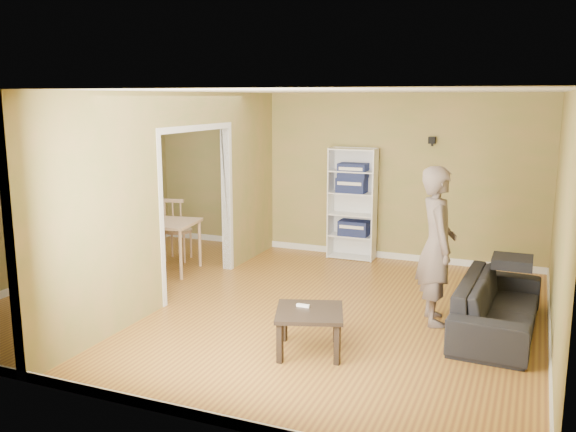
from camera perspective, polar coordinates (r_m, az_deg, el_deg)
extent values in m
plane|color=#A9792C|center=(7.66, -1.97, -8.26)|extent=(6.50, 6.50, 0.00)
plane|color=white|center=(7.23, -2.11, 11.58)|extent=(6.50, 6.50, 0.00)
plane|color=#A88650|center=(9.87, 4.59, 3.86)|extent=(6.50, 0.00, 6.50)
plane|color=#A88650|center=(5.02, -15.18, -3.59)|extent=(6.50, 0.00, 6.50)
plane|color=#A88650|center=(9.16, -20.92, 2.59)|extent=(0.00, 5.50, 5.50)
plane|color=#A88650|center=(6.70, 24.18, -0.54)|extent=(0.00, 5.50, 5.50)
cube|color=black|center=(9.41, 13.32, 6.91)|extent=(0.10, 0.10, 0.10)
imported|color=black|center=(7.10, 19.09, -7.20)|extent=(2.05, 0.95, 0.77)
imported|color=slate|center=(7.01, 13.81, -1.47)|extent=(0.93, 0.83, 2.11)
cube|color=white|center=(9.76, 4.01, 1.29)|extent=(0.02, 0.32, 1.76)
cube|color=white|center=(9.56, 8.11, 1.00)|extent=(0.02, 0.32, 1.76)
cube|color=white|center=(9.80, 6.29, 1.29)|extent=(0.74, 0.02, 1.76)
cube|color=white|center=(9.84, 5.94, -3.79)|extent=(0.70, 0.32, 0.02)
cube|color=white|center=(9.76, 5.98, -1.84)|extent=(0.70, 0.32, 0.02)
cube|color=white|center=(9.69, 6.02, 0.15)|extent=(0.70, 0.32, 0.02)
cube|color=white|center=(9.63, 6.06, 2.15)|extent=(0.70, 0.32, 0.02)
cube|color=white|center=(9.58, 6.10, 4.18)|extent=(0.70, 0.32, 0.02)
cube|color=white|center=(9.55, 6.14, 6.23)|extent=(0.70, 0.32, 0.02)
cube|color=navy|center=(9.72, 6.20, -1.12)|extent=(0.46, 0.30, 0.24)
cube|color=#171754|center=(9.62, 5.99, 2.90)|extent=(0.45, 0.30, 0.23)
cube|color=navy|center=(9.58, 6.12, 4.22)|extent=(0.44, 0.29, 0.23)
cube|color=black|center=(6.16, 2.03, -9.00)|extent=(0.66, 0.66, 0.04)
cube|color=black|center=(6.10, -1.39, -11.43)|extent=(0.06, 0.06, 0.40)
cube|color=black|center=(5.92, 3.62, -12.19)|extent=(0.06, 0.06, 0.40)
cube|color=black|center=(6.58, 0.58, -9.73)|extent=(0.06, 0.06, 0.40)
cube|color=black|center=(6.40, 5.24, -10.36)|extent=(0.06, 0.06, 0.40)
cube|color=white|center=(6.25, 1.42, -8.38)|extent=(0.14, 0.04, 0.03)
cube|color=tan|center=(9.16, -12.33, -0.57)|extent=(1.20, 0.80, 0.04)
cylinder|color=tan|center=(9.29, -16.24, -2.95)|extent=(0.05, 0.05, 0.71)
cylinder|color=tan|center=(8.66, -10.55, -3.70)|extent=(0.05, 0.05, 0.71)
cylinder|color=tan|center=(9.83, -13.72, -2.07)|extent=(0.05, 0.05, 0.71)
cylinder|color=tan|center=(9.23, -8.20, -2.70)|extent=(0.05, 0.05, 0.71)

